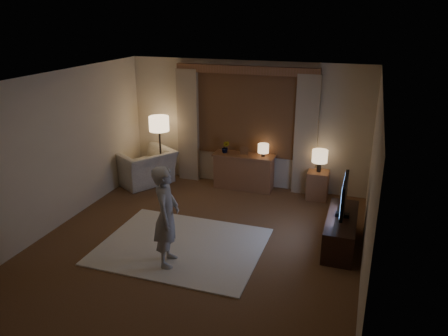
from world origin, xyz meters
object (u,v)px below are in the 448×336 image
at_px(side_table, 318,185).
at_px(person, 166,216).
at_px(tv_stand, 341,231).
at_px(armchair, 145,167).
at_px(sideboard, 244,172).

height_order(side_table, person, person).
height_order(tv_stand, person, person).
relative_size(side_table, person, 0.37).
distance_m(armchair, side_table, 3.63).
relative_size(side_table, tv_stand, 0.40).
xyz_separation_m(sideboard, tv_stand, (2.11, -1.79, -0.10)).
bearing_deg(sideboard, person, -94.09).
distance_m(sideboard, tv_stand, 2.77).
bearing_deg(person, side_table, -42.89).
distance_m(side_table, person, 3.60).
height_order(armchair, tv_stand, armchair).
xyz_separation_m(sideboard, side_table, (1.53, -0.05, -0.07)).
bearing_deg(sideboard, tv_stand, -40.35).
height_order(sideboard, tv_stand, sideboard).
distance_m(sideboard, side_table, 1.53).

